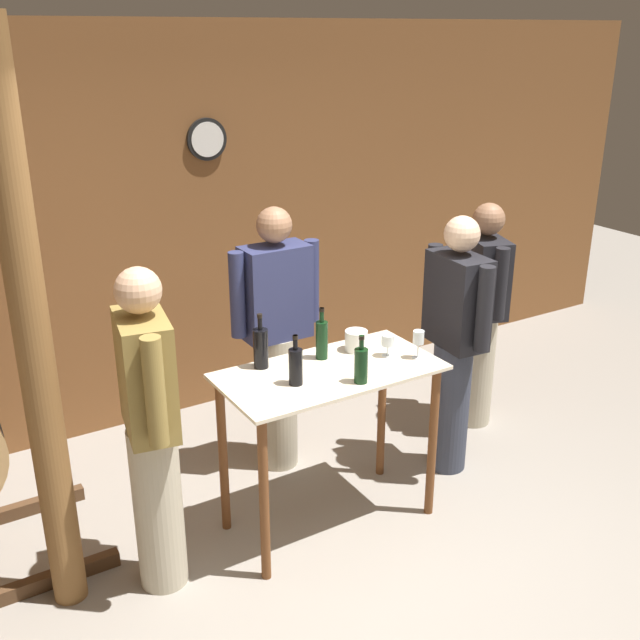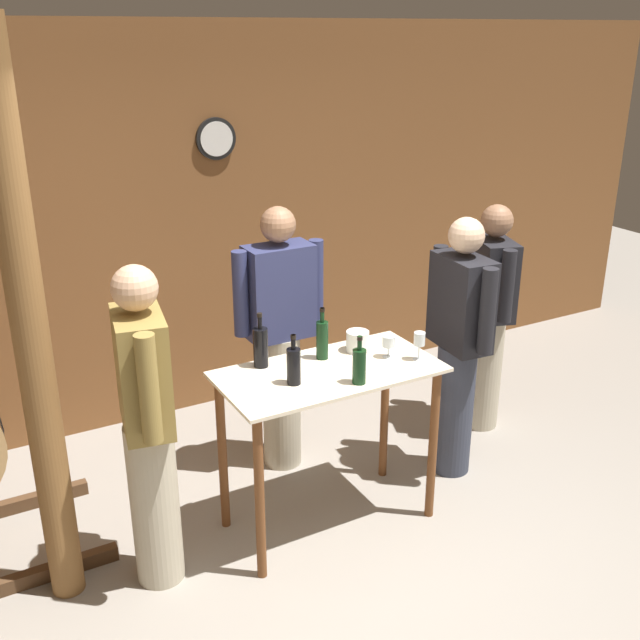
{
  "view_description": "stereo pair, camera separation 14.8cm",
  "coord_description": "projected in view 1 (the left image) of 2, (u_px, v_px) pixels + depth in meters",
  "views": [
    {
      "loc": [
        -1.86,
        -2.32,
        2.63
      ],
      "look_at": [
        0.05,
        0.82,
        1.2
      ],
      "focal_mm": 42.0,
      "sensor_mm": 36.0,
      "label": 1
    },
    {
      "loc": [
        -1.74,
        -2.39,
        2.63
      ],
      "look_at": [
        0.05,
        0.82,
        1.2
      ],
      "focal_mm": 42.0,
      "sensor_mm": 36.0,
      "label": 2
    }
  ],
  "objects": [
    {
      "name": "ground_plane",
      "position": [
        397.0,
        598.0,
        3.7
      ],
      "size": [
        14.0,
        14.0,
        0.0
      ],
      "primitive_type": "plane",
      "color": "gray"
    },
    {
      "name": "back_wall",
      "position": [
        190.0,
        228.0,
        5.16
      ],
      "size": [
        8.4,
        0.08,
        2.7
      ],
      "color": "brown",
      "rests_on": "ground_plane"
    },
    {
      "name": "tasting_table",
      "position": [
        330.0,
        403.0,
        4.03
      ],
      "size": [
        1.18,
        0.6,
        0.95
      ],
      "color": "beige",
      "rests_on": "ground_plane"
    },
    {
      "name": "wooden_post",
      "position": [
        34.0,
        346.0,
        3.23
      ],
      "size": [
        0.16,
        0.16,
        2.7
      ],
      "color": "brown",
      "rests_on": "ground_plane"
    },
    {
      "name": "wine_bottle_far_left",
      "position": [
        261.0,
        347.0,
        3.94
      ],
      "size": [
        0.08,
        0.08,
        0.3
      ],
      "color": "black",
      "rests_on": "tasting_table"
    },
    {
      "name": "wine_bottle_left",
      "position": [
        296.0,
        365.0,
        3.76
      ],
      "size": [
        0.07,
        0.07,
        0.27
      ],
      "color": "black",
      "rests_on": "tasting_table"
    },
    {
      "name": "wine_bottle_center",
      "position": [
        322.0,
        339.0,
        4.05
      ],
      "size": [
        0.07,
        0.07,
        0.29
      ],
      "color": "black",
      "rests_on": "tasting_table"
    },
    {
      "name": "wine_bottle_right",
      "position": [
        361.0,
        364.0,
        3.78
      ],
      "size": [
        0.07,
        0.07,
        0.26
      ],
      "color": "black",
      "rests_on": "tasting_table"
    },
    {
      "name": "wine_glass_near_left",
      "position": [
        388.0,
        341.0,
        4.09
      ],
      "size": [
        0.07,
        0.07,
        0.12
      ],
      "color": "silver",
      "rests_on": "tasting_table"
    },
    {
      "name": "wine_glass_near_center",
      "position": [
        418.0,
        338.0,
        4.06
      ],
      "size": [
        0.06,
        0.06,
        0.16
      ],
      "color": "silver",
      "rests_on": "tasting_table"
    },
    {
      "name": "ice_bucket",
      "position": [
        356.0,
        341.0,
        4.18
      ],
      "size": [
        0.13,
        0.13,
        0.12
      ],
      "color": "white",
      "rests_on": "tasting_table"
    },
    {
      "name": "person_host",
      "position": [
        481.0,
        312.0,
        5.08
      ],
      "size": [
        0.34,
        0.56,
        1.59
      ],
      "color": "#B7AD93",
      "rests_on": "ground_plane"
    },
    {
      "name": "person_visitor_with_scarf",
      "position": [
        151.0,
        428.0,
        3.51
      ],
      "size": [
        0.29,
        0.58,
        1.67
      ],
      "color": "#B7AD93",
      "rests_on": "ground_plane"
    },
    {
      "name": "person_visitor_bearded",
      "position": [
        454.0,
        342.0,
        4.52
      ],
      "size": [
        0.25,
        0.59,
        1.64
      ],
      "color": "#333847",
      "rests_on": "ground_plane"
    },
    {
      "name": "person_visitor_near_door",
      "position": [
        277.0,
        335.0,
        4.54
      ],
      "size": [
        0.59,
        0.24,
        1.68
      ],
      "color": "#B7AD93",
      "rests_on": "ground_plane"
    }
  ]
}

